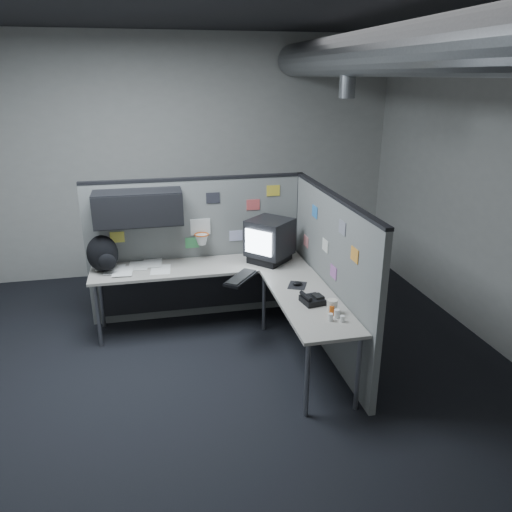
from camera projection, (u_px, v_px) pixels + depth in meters
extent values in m
cube|color=black|center=(225.00, 373.00, 4.75)|extent=(5.60, 5.60, 0.01)
cube|color=#9E9E99|center=(190.00, 158.00, 6.78)|extent=(5.60, 0.01, 3.20)
cube|color=#9E9E99|center=(347.00, 421.00, 1.63)|extent=(5.60, 0.01, 3.20)
cube|color=#9E9E99|center=(511.00, 193.00, 4.77)|extent=(0.01, 5.60, 3.20)
cylinder|color=slate|center=(387.00, 51.00, 4.06)|extent=(0.40, 5.49, 0.40)
cylinder|color=slate|center=(348.00, 82.00, 4.88)|extent=(0.16, 0.16, 0.30)
cube|color=slate|center=(198.00, 250.00, 5.66)|extent=(2.43, 0.06, 1.60)
cube|color=black|center=(195.00, 179.00, 5.38)|extent=(2.43, 0.07, 0.03)
cube|color=black|center=(298.00, 243.00, 5.89)|extent=(0.07, 0.07, 1.60)
cube|color=black|center=(138.00, 208.00, 5.15)|extent=(0.90, 0.35, 0.35)
cube|color=black|center=(138.00, 212.00, 4.99)|extent=(0.90, 0.02, 0.33)
cube|color=silver|center=(200.00, 227.00, 5.53)|extent=(0.22, 0.02, 0.18)
torus|color=#D85914|center=(202.00, 234.00, 5.47)|extent=(0.16, 0.16, 0.01)
cone|color=white|center=(202.00, 240.00, 5.49)|extent=(0.14, 0.14, 0.11)
cube|color=#E5D84C|center=(117.00, 237.00, 5.37)|extent=(0.15, 0.01, 0.12)
cube|color=#26262D|center=(213.00, 198.00, 5.46)|extent=(0.15, 0.01, 0.12)
cube|color=silver|center=(236.00, 236.00, 5.66)|extent=(0.15, 0.01, 0.12)
cube|color=#CC4C4C|center=(253.00, 205.00, 5.58)|extent=(0.15, 0.01, 0.12)
cube|color=gold|center=(273.00, 191.00, 5.57)|extent=(0.15, 0.01, 0.12)
cube|color=#4CB266|center=(192.00, 243.00, 5.58)|extent=(0.15, 0.01, 0.12)
cube|color=slate|center=(330.00, 277.00, 4.90)|extent=(0.06, 2.23, 1.60)
cube|color=black|center=(335.00, 196.00, 4.62)|extent=(0.07, 2.23, 0.03)
cube|color=#337FCC|center=(315.00, 212.00, 5.10)|extent=(0.01, 0.15, 0.12)
cube|color=silver|center=(325.00, 246.00, 4.86)|extent=(0.01, 0.15, 0.12)
cube|color=gray|center=(342.00, 228.00, 4.39)|extent=(0.01, 0.15, 0.12)
cube|color=#D87F7F|center=(306.00, 241.00, 5.47)|extent=(0.01, 0.15, 0.12)
cube|color=orange|center=(355.00, 255.00, 4.17)|extent=(0.01, 0.15, 0.12)
cube|color=#B266B2|center=(333.00, 272.00, 4.70)|extent=(0.01, 0.15, 0.12)
cube|color=#9F9A90|center=(200.00, 267.00, 5.39)|extent=(2.30, 0.56, 0.03)
cube|color=#9F9A90|center=(308.00, 300.00, 4.59)|extent=(0.56, 1.55, 0.03)
cube|color=black|center=(199.00, 286.00, 5.70)|extent=(2.18, 0.02, 0.55)
cylinder|color=gray|center=(98.00, 316.00, 5.09)|extent=(0.04, 0.04, 0.70)
cylinder|color=gray|center=(101.00, 298.00, 5.50)|extent=(0.04, 0.04, 0.70)
cylinder|color=gray|center=(264.00, 300.00, 5.44)|extent=(0.04, 0.04, 0.70)
cylinder|color=gray|center=(307.00, 380.00, 4.03)|extent=(0.04, 0.04, 0.70)
cylinder|color=gray|center=(358.00, 373.00, 4.12)|extent=(0.04, 0.04, 0.70)
cube|color=black|center=(270.00, 258.00, 5.50)|extent=(0.53, 0.52, 0.08)
cube|color=black|center=(270.00, 237.00, 5.42)|extent=(0.59, 0.59, 0.40)
cube|color=white|center=(258.00, 243.00, 5.24)|extent=(0.23, 0.25, 0.26)
cube|color=black|center=(241.00, 278.00, 5.00)|extent=(0.41, 0.46, 0.03)
cube|color=black|center=(241.00, 277.00, 5.00)|extent=(0.36, 0.42, 0.01)
cube|color=black|center=(297.00, 285.00, 4.87)|extent=(0.24, 0.25, 0.01)
ellipsoid|color=black|center=(297.00, 283.00, 4.86)|extent=(0.11, 0.09, 0.04)
cube|color=black|center=(312.00, 300.00, 4.49)|extent=(0.21, 0.22, 0.05)
cylinder|color=black|center=(306.00, 296.00, 4.46)|extent=(0.07, 0.18, 0.04)
cube|color=black|center=(318.00, 296.00, 4.49)|extent=(0.10, 0.12, 0.02)
cylinder|color=silver|center=(337.00, 314.00, 4.21)|extent=(0.05, 0.05, 0.07)
cylinder|color=silver|center=(330.00, 317.00, 4.16)|extent=(0.05, 0.05, 0.06)
cylinder|color=silver|center=(342.00, 319.00, 4.15)|extent=(0.04, 0.04, 0.05)
cylinder|color=#D85914|center=(332.00, 310.00, 4.26)|extent=(0.05, 0.05, 0.09)
cylinder|color=beige|center=(332.00, 306.00, 4.29)|extent=(0.11, 0.11, 0.12)
cube|color=white|center=(161.00, 270.00, 5.27)|extent=(0.22, 0.30, 0.00)
cube|color=white|center=(138.00, 266.00, 5.37)|extent=(0.22, 0.30, 0.00)
cube|color=white|center=(114.00, 270.00, 5.25)|extent=(0.22, 0.30, 0.00)
cube|color=white|center=(152.00, 263.00, 5.43)|extent=(0.22, 0.30, 0.00)
cube|color=white|center=(123.00, 271.00, 5.19)|extent=(0.22, 0.30, 0.00)
cube|color=white|center=(106.00, 265.00, 5.34)|extent=(0.23, 0.30, 0.00)
ellipsoid|color=black|center=(102.00, 254.00, 5.16)|extent=(0.33, 0.24, 0.39)
ellipsoid|color=black|center=(107.00, 262.00, 5.08)|extent=(0.18, 0.10, 0.18)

